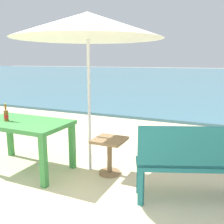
% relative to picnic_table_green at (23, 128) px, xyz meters
% --- Properties ---
extents(sea_water, '(120.00, 50.00, 0.08)m').
position_rel_picnic_table_green_xyz_m(sea_water, '(1.23, 28.89, -0.61)').
color(sea_water, teal).
rests_on(sea_water, ground_plane).
extents(picnic_table_green, '(1.40, 0.80, 0.76)m').
position_rel_picnic_table_green_xyz_m(picnic_table_green, '(0.00, 0.00, 0.00)').
color(picnic_table_green, '#3D8C42').
rests_on(picnic_table_green, ground_plane).
extents(beer_bottle_amber, '(0.07, 0.07, 0.26)m').
position_rel_picnic_table_green_xyz_m(beer_bottle_amber, '(-0.23, -0.09, 0.20)').
color(beer_bottle_amber, brown).
rests_on(beer_bottle_amber, picnic_table_green).
extents(patio_umbrella, '(2.10, 2.10, 2.30)m').
position_rel_picnic_table_green_xyz_m(patio_umbrella, '(0.92, 0.40, 1.47)').
color(patio_umbrella, silver).
rests_on(patio_umbrella, ground_plane).
extents(side_table_wood, '(0.44, 0.44, 0.54)m').
position_rel_picnic_table_green_xyz_m(side_table_wood, '(1.26, 0.38, -0.30)').
color(side_table_wood, olive).
rests_on(side_table_wood, ground_plane).
extents(bench_teal_center, '(1.25, 0.78, 0.95)m').
position_rel_picnic_table_green_xyz_m(bench_teal_center, '(2.42, 0.04, -0.11)').
color(bench_teal_center, '#237275').
rests_on(bench_teal_center, ground_plane).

